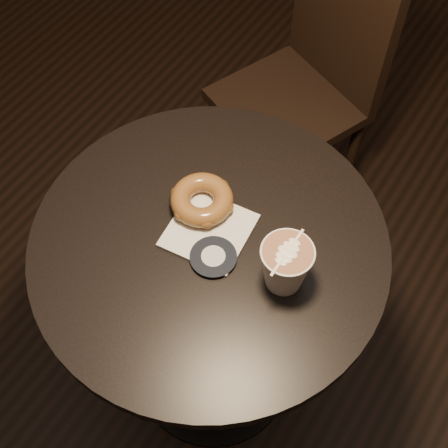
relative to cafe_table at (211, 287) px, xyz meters
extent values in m
plane|color=black|center=(0.00, 0.00, -0.55)|extent=(4.50, 4.50, 0.00)
cylinder|color=black|center=(0.00, 0.00, 0.18)|extent=(0.70, 0.70, 0.03)
cylinder|color=black|center=(0.00, 0.00, -0.18)|extent=(0.07, 0.07, 0.70)
cylinder|color=black|center=(0.00, 0.00, -0.54)|extent=(0.44, 0.44, 0.02)
cube|color=black|center=(-0.19, 0.68, -0.14)|extent=(0.48, 0.48, 0.04)
cube|color=black|center=(-0.12, 0.83, 0.13)|extent=(0.35, 0.17, 0.50)
cylinder|color=black|center=(-0.39, 0.59, -0.34)|extent=(0.03, 0.03, 0.41)
cylinder|color=black|center=(-0.10, 0.47, -0.34)|extent=(0.03, 0.03, 0.41)
cylinder|color=black|center=(-0.27, 0.88, -0.34)|extent=(0.03, 0.03, 0.41)
cylinder|color=black|center=(0.02, 0.76, -0.34)|extent=(0.03, 0.03, 0.41)
cube|color=silver|center=(-0.01, 0.02, 0.20)|extent=(0.17, 0.17, 0.01)
torus|color=brown|center=(-0.05, 0.06, 0.23)|extent=(0.12, 0.12, 0.04)
camera|label=1|loc=(0.36, -0.50, 1.23)|focal=50.00mm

